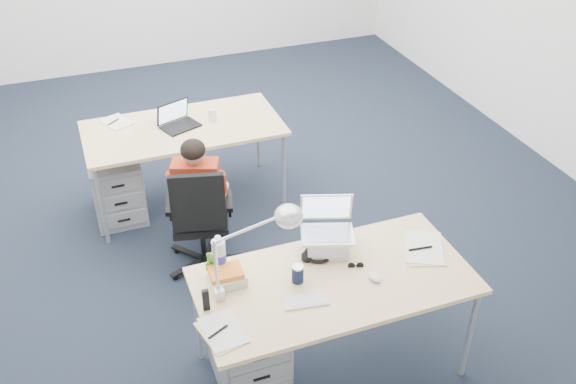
% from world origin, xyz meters
% --- Properties ---
extents(floor, '(7.00, 7.00, 0.00)m').
position_xyz_m(floor, '(0.00, 0.00, 0.00)').
color(floor, black).
rests_on(floor, ground).
extents(room, '(6.02, 7.02, 2.80)m').
position_xyz_m(room, '(0.00, 0.00, 1.71)').
color(room, white).
rests_on(room, ground).
extents(desk_near, '(1.60, 0.80, 0.73)m').
position_xyz_m(desk_near, '(0.01, -1.80, 0.68)').
color(desk_near, '#DDBA7F').
rests_on(desk_near, ground).
extents(desk_far, '(1.60, 0.80, 0.73)m').
position_xyz_m(desk_far, '(-0.40, 0.33, 0.68)').
color(desk_far, '#DDBA7F').
rests_on(desk_far, ground).
extents(office_chair, '(0.70, 0.70, 0.92)m').
position_xyz_m(office_chair, '(-0.50, -0.57, 0.26)').
color(office_chair, black).
rests_on(office_chair, ground).
extents(seated_person, '(0.46, 0.63, 1.07)m').
position_xyz_m(seated_person, '(-0.46, -0.42, 0.54)').
color(seated_person, '#AE2E18').
rests_on(seated_person, ground).
extents(drawer_pedestal_near, '(0.40, 0.50, 0.55)m').
position_xyz_m(drawer_pedestal_near, '(-0.50, -1.71, 0.28)').
color(drawer_pedestal_near, '#A6A8AB').
rests_on(drawer_pedestal_near, ground).
extents(drawer_pedestal_far, '(0.40, 0.50, 0.55)m').
position_xyz_m(drawer_pedestal_far, '(-1.00, 0.33, 0.28)').
color(drawer_pedestal_far, '#A6A8AB').
rests_on(drawer_pedestal_far, ground).
extents(silver_laptop, '(0.38, 0.34, 0.33)m').
position_xyz_m(silver_laptop, '(0.07, -1.55, 0.90)').
color(silver_laptop, silver).
rests_on(silver_laptop, desk_near).
extents(wireless_keyboard, '(0.26, 0.14, 0.01)m').
position_xyz_m(wireless_keyboard, '(-0.22, -1.92, 0.74)').
color(wireless_keyboard, white).
rests_on(wireless_keyboard, desk_near).
extents(computer_mouse, '(0.08, 0.10, 0.03)m').
position_xyz_m(computer_mouse, '(0.22, -1.88, 0.75)').
color(computer_mouse, white).
rests_on(computer_mouse, desk_near).
extents(headphones, '(0.25, 0.21, 0.04)m').
position_xyz_m(headphones, '(0.00, -1.57, 0.75)').
color(headphones, black).
rests_on(headphones, desk_near).
extents(can_koozie, '(0.08, 0.08, 0.11)m').
position_xyz_m(can_koozie, '(-0.20, -1.74, 0.79)').
color(can_koozie, '#121C38').
rests_on(can_koozie, desk_near).
extents(water_bottle, '(0.08, 0.08, 0.26)m').
position_xyz_m(water_bottle, '(-0.59, -1.52, 0.86)').
color(water_bottle, silver).
rests_on(water_bottle, desk_near).
extents(bear_figurine, '(0.09, 0.07, 0.16)m').
position_xyz_m(bear_figurine, '(-0.63, -1.51, 0.81)').
color(bear_figurine, '#408022').
rests_on(bear_figurine, desk_near).
extents(book_stack, '(0.21, 0.16, 0.09)m').
position_xyz_m(book_stack, '(-0.58, -1.62, 0.78)').
color(book_stack, silver).
rests_on(book_stack, desk_near).
extents(cordless_phone, '(0.04, 0.02, 0.14)m').
position_xyz_m(cordless_phone, '(-0.74, -1.78, 0.80)').
color(cordless_phone, black).
rests_on(cordless_phone, desk_near).
extents(papers_left, '(0.23, 0.30, 0.01)m').
position_xyz_m(papers_left, '(-0.71, -1.98, 0.73)').
color(papers_left, '#E1D782').
rests_on(papers_left, desk_near).
extents(papers_right, '(0.34, 0.39, 0.01)m').
position_xyz_m(papers_right, '(0.62, -1.74, 0.74)').
color(papers_right, '#E1D782').
rests_on(papers_right, desk_near).
extents(sunglasses, '(0.10, 0.07, 0.02)m').
position_xyz_m(sunglasses, '(0.17, -1.75, 0.74)').
color(sunglasses, black).
rests_on(sunglasses, desk_near).
extents(desk_lamp, '(0.50, 0.31, 0.53)m').
position_xyz_m(desk_lamp, '(-0.50, -1.71, 1.00)').
color(desk_lamp, silver).
rests_on(desk_lamp, desk_near).
extents(dark_laptop, '(0.37, 0.37, 0.21)m').
position_xyz_m(dark_laptop, '(-0.42, 0.33, 0.84)').
color(dark_laptop, black).
rests_on(dark_laptop, desk_far).
extents(far_cup, '(0.09, 0.09, 0.10)m').
position_xyz_m(far_cup, '(-0.14, 0.36, 0.78)').
color(far_cup, white).
rests_on(far_cup, desk_far).
extents(far_papers, '(0.27, 0.31, 0.01)m').
position_xyz_m(far_papers, '(-0.91, 0.59, 0.73)').
color(far_papers, white).
rests_on(far_papers, desk_far).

